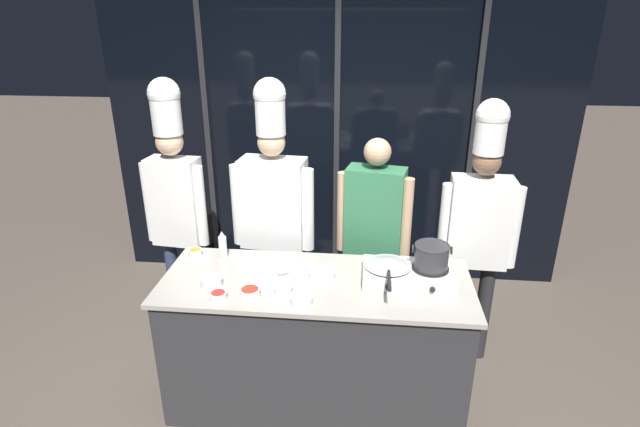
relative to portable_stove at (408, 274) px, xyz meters
The scene contains 20 objects.
ground_plane 1.13m from the portable_stove, behind, with size 24.00×24.00×0.00m, color brown.
window_wall_back 1.89m from the portable_stove, 107.96° to the left, with size 4.26×0.09×2.70m.
demo_counter 0.77m from the portable_stove, behind, with size 1.94×0.76×0.92m.
portable_stove is the anchor object (origin of this frame).
frying_pan 0.15m from the portable_stove, behind, with size 0.29×0.51×0.05m.
stock_pot 0.19m from the portable_stove, ahead, with size 0.24×0.21×0.15m.
squeeze_bottle_clear 1.25m from the portable_stove, behind, with size 0.05×0.05×0.19m.
prep_bowl_ginger 0.80m from the portable_stove, 165.12° to the left, with size 0.11×0.11×0.03m.
prep_bowl_onion 0.70m from the portable_stove, 154.17° to the right, with size 0.14×0.14×0.05m.
prep_bowl_chili_flakes 0.97m from the portable_stove, 164.28° to the right, with size 0.13×0.13×0.05m.
prep_bowl_noodles 0.78m from the portable_stove, 163.87° to the right, with size 0.11×0.11×0.05m.
prep_bowl_rice 1.21m from the portable_stove, behind, with size 0.13×0.13×0.05m.
prep_bowl_carrots 1.44m from the portable_stove, behind, with size 0.09×0.09×0.05m.
prep_bowl_garlic 0.54m from the portable_stove, behind, with size 0.17×0.17×0.04m.
prep_bowl_bell_pepper 1.16m from the portable_stove, 164.37° to the right, with size 0.10×0.10×0.04m.
serving_spoon_slotted 0.82m from the portable_stove, behind, with size 0.22×0.14×0.02m.
chef_head 1.81m from the portable_stove, 160.57° to the left, with size 0.49×0.23×2.06m.
chef_sous 1.16m from the portable_stove, 146.83° to the left, with size 0.62×0.29×2.06m.
person_guest 0.65m from the portable_stove, 109.33° to the left, with size 0.54×0.29×1.67m.
chef_line 0.75m from the portable_stove, 46.30° to the left, with size 0.55×0.23×1.96m.
Camera 1 is at (0.30, -2.70, 2.48)m, focal length 28.00 mm.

